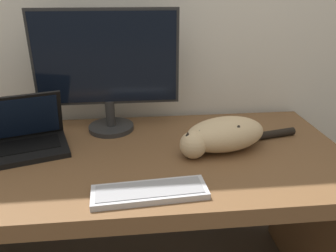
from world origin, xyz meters
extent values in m
cube|color=brown|center=(0.00, 0.37, 0.70)|extent=(1.70, 0.75, 0.06)
cube|color=brown|center=(0.81, 0.37, 0.34)|extent=(0.04, 0.69, 0.67)
cylinder|color=#282828|center=(-0.06, 0.61, 0.74)|extent=(0.20, 0.20, 0.02)
cylinder|color=#282828|center=(-0.06, 0.61, 0.81)|extent=(0.04, 0.04, 0.11)
cube|color=#282828|center=(-0.06, 0.62, 1.05)|extent=(0.59, 0.02, 0.39)
cube|color=black|center=(-0.06, 0.61, 1.05)|extent=(0.57, 0.01, 0.36)
cube|color=black|center=(-0.37, 0.43, 0.74)|extent=(0.36, 0.31, 0.02)
cube|color=black|center=(-0.37, 0.44, 0.75)|extent=(0.28, 0.19, 0.00)
cube|color=black|center=(-0.39, 0.49, 0.85)|extent=(0.32, 0.19, 0.20)
cube|color=black|center=(-0.39, 0.48, 0.85)|extent=(0.29, 0.17, 0.18)
cube|color=#BCBCC1|center=(0.09, 0.10, 0.74)|extent=(0.36, 0.13, 0.02)
cube|color=#939397|center=(0.09, 0.10, 0.75)|extent=(0.33, 0.11, 0.00)
ellipsoid|color=#D1B284|center=(0.39, 0.37, 0.80)|extent=(0.35, 0.24, 0.13)
ellipsoid|color=black|center=(0.41, 0.38, 0.83)|extent=(0.17, 0.16, 0.05)
sphere|color=#D1B284|center=(0.26, 0.32, 0.78)|extent=(0.10, 0.10, 0.10)
cone|color=black|center=(0.24, 0.32, 0.82)|extent=(0.03, 0.03, 0.03)
cone|color=black|center=(0.28, 0.33, 0.82)|extent=(0.03, 0.03, 0.03)
cylinder|color=black|center=(0.62, 0.46, 0.75)|extent=(0.21, 0.08, 0.03)
camera|label=1|loc=(0.06, -0.73, 1.32)|focal=35.00mm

